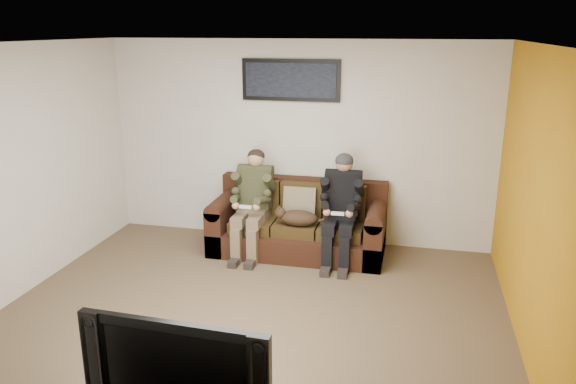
% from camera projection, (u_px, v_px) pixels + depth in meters
% --- Properties ---
extents(floor, '(5.00, 5.00, 0.00)m').
position_uv_depth(floor, '(250.00, 318.00, 5.50)').
color(floor, brown).
rests_on(floor, ground).
extents(ceiling, '(5.00, 5.00, 0.00)m').
position_uv_depth(ceiling, '(244.00, 44.00, 4.76)').
color(ceiling, silver).
rests_on(ceiling, ground).
extents(wall_back, '(5.00, 0.00, 5.00)m').
position_uv_depth(wall_back, '(298.00, 143.00, 7.23)').
color(wall_back, beige).
rests_on(wall_back, ground).
extents(wall_front, '(5.00, 0.00, 5.00)m').
position_uv_depth(wall_front, '(125.00, 305.00, 3.02)').
color(wall_front, beige).
rests_on(wall_front, ground).
extents(wall_left, '(0.00, 4.50, 4.50)m').
position_uv_depth(wall_left, '(10.00, 175.00, 5.66)').
color(wall_left, beige).
rests_on(wall_left, ground).
extents(wall_right, '(0.00, 4.50, 4.50)m').
position_uv_depth(wall_right, '(539.00, 210.00, 4.59)').
color(wall_right, beige).
rests_on(wall_right, ground).
extents(accent_wall_right, '(0.00, 4.50, 4.50)m').
position_uv_depth(accent_wall_right, '(538.00, 210.00, 4.59)').
color(accent_wall_right, '#BA7D12').
rests_on(accent_wall_right, ground).
extents(sofa, '(2.14, 0.92, 0.88)m').
position_uv_depth(sofa, '(299.00, 225.00, 7.08)').
color(sofa, black).
rests_on(sofa, ground).
extents(throw_pillow, '(0.41, 0.20, 0.41)m').
position_uv_depth(throw_pillow, '(300.00, 202.00, 7.04)').
color(throw_pillow, '#7D6E52').
rests_on(throw_pillow, sofa).
extents(throw_blanket, '(0.44, 0.21, 0.08)m').
position_uv_depth(throw_blanket, '(255.00, 175.00, 7.32)').
color(throw_blanket, tan).
rests_on(throw_blanket, sofa).
extents(person_left, '(0.51, 0.87, 1.28)m').
position_uv_depth(person_left, '(253.00, 197.00, 6.93)').
color(person_left, brown).
rests_on(person_left, sofa).
extents(person_right, '(0.51, 0.86, 1.29)m').
position_uv_depth(person_right, '(341.00, 203.00, 6.69)').
color(person_right, black).
rests_on(person_right, sofa).
extents(cat, '(0.66, 0.26, 0.24)m').
position_uv_depth(cat, '(297.00, 217.00, 6.77)').
color(cat, '#462E1B').
rests_on(cat, sofa).
extents(framed_poster, '(1.25, 0.05, 0.52)m').
position_uv_depth(framed_poster, '(291.00, 80.00, 6.99)').
color(framed_poster, black).
rests_on(framed_poster, wall_back).
extents(television, '(1.20, 0.20, 0.69)m').
position_uv_depth(television, '(183.00, 363.00, 3.41)').
color(television, black).
rests_on(television, tv_stand).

